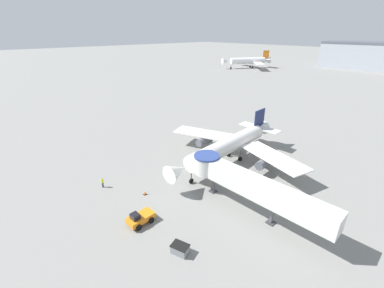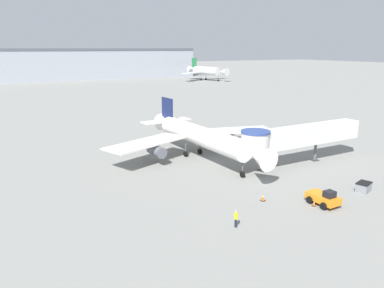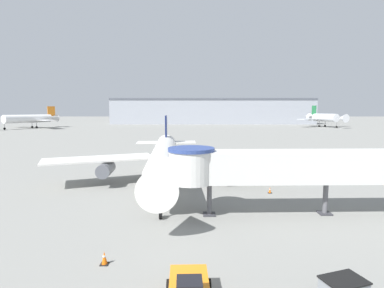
# 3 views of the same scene
# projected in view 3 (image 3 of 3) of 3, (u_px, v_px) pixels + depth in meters

# --- Properties ---
(ground_plane) EXTENTS (800.00, 800.00, 0.00)m
(ground_plane) POSITION_uv_depth(u_px,v_px,m) (166.00, 192.00, 34.09)
(ground_plane) COLOR gray
(main_airplane) EXTENTS (30.73, 29.18, 8.51)m
(main_airplane) POSITION_uv_depth(u_px,v_px,m) (164.00, 157.00, 36.38)
(main_airplane) COLOR white
(main_airplane) RESTS_ON ground_plane
(jet_bridge) EXTENTS (22.22, 4.10, 6.08)m
(jet_bridge) POSITION_uv_depth(u_px,v_px,m) (277.00, 166.00, 26.47)
(jet_bridge) COLOR silver
(jet_bridge) RESTS_ON ground_plane
(traffic_cone_starboard_wing) EXTENTS (0.41, 0.41, 0.69)m
(traffic_cone_starboard_wing) POSITION_uv_depth(u_px,v_px,m) (270.00, 190.00, 33.82)
(traffic_cone_starboard_wing) COLOR black
(traffic_cone_starboard_wing) RESTS_ON ground_plane
(traffic_cone_near_nose) EXTENTS (0.50, 0.50, 0.82)m
(traffic_cone_near_nose) POSITION_uv_depth(u_px,v_px,m) (104.00, 258.00, 18.19)
(traffic_cone_near_nose) COLOR black
(traffic_cone_near_nose) RESTS_ON ground_plane
(background_jet_green_tail) EXTENTS (30.58, 27.36, 11.87)m
(background_jet_green_tail) POSITION_uv_depth(u_px,v_px,m) (325.00, 118.00, 163.28)
(background_jet_green_tail) COLOR silver
(background_jet_green_tail) RESTS_ON ground_plane
(background_jet_orange_tail) EXTENTS (33.26, 33.32, 11.33)m
(background_jet_orange_tail) POSITION_uv_depth(u_px,v_px,m) (30.00, 119.00, 152.07)
(background_jet_orange_tail) COLOR white
(background_jet_orange_tail) RESTS_ON ground_plane
(terminal_building) EXTENTS (134.62, 28.04, 17.02)m
(terminal_building) POSITION_uv_depth(u_px,v_px,m) (212.00, 111.00, 206.90)
(terminal_building) COLOR #999EA8
(terminal_building) RESTS_ON ground_plane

